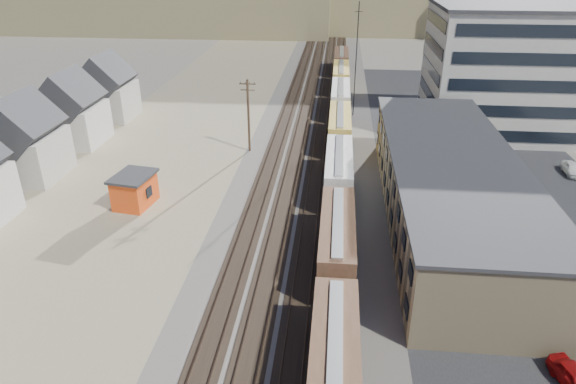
# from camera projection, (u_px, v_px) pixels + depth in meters

# --- Properties ---
(ballast_bed) EXTENTS (18.00, 200.00, 0.06)m
(ballast_bed) POSITION_uv_depth(u_px,v_px,m) (314.00, 134.00, 77.48)
(ballast_bed) COLOR #4C4742
(ballast_bed) RESTS_ON ground
(dirt_yard) EXTENTS (24.00, 180.00, 0.03)m
(dirt_yard) POSITION_uv_depth(u_px,v_px,m) (165.00, 153.00, 70.30)
(dirt_yard) COLOR #85775B
(dirt_yard) RESTS_ON ground
(asphalt_lot) EXTENTS (26.00, 120.00, 0.04)m
(asphalt_lot) POSITION_uv_depth(u_px,v_px,m) (489.00, 181.00, 62.13)
(asphalt_lot) COLOR #232326
(asphalt_lot) RESTS_ON ground
(rail_tracks) EXTENTS (11.40, 200.00, 0.24)m
(rail_tracks) POSITION_uv_depth(u_px,v_px,m) (310.00, 133.00, 77.49)
(rail_tracks) COLOR black
(rail_tracks) RESTS_ON ground
(freight_train) EXTENTS (3.00, 119.74, 4.46)m
(freight_train) POSITION_uv_depth(u_px,v_px,m) (339.00, 146.00, 65.17)
(freight_train) COLOR black
(freight_train) RESTS_ON ground
(warehouse) EXTENTS (12.40, 40.40, 7.25)m
(warehouse) POSITION_uv_depth(u_px,v_px,m) (449.00, 187.00, 52.21)
(warehouse) COLOR tan
(warehouse) RESTS_ON ground
(office_tower) EXTENTS (22.60, 18.60, 18.45)m
(office_tower) POSITION_uv_depth(u_px,v_px,m) (507.00, 69.00, 75.41)
(office_tower) COLOR #9E998E
(office_tower) RESTS_ON ground
(utility_pole_north) EXTENTS (2.20, 0.32, 10.00)m
(utility_pole_north) POSITION_uv_depth(u_px,v_px,m) (248.00, 114.00, 68.77)
(utility_pole_north) COLOR #382619
(utility_pole_north) RESTS_ON ground
(radio_mast) EXTENTS (1.20, 0.16, 18.00)m
(radio_mast) POSITION_uv_depth(u_px,v_px,m) (356.00, 60.00, 81.92)
(radio_mast) COLOR black
(radio_mast) RESTS_ON ground
(maintenance_shed) EXTENTS (4.53, 5.46, 3.61)m
(maintenance_shed) POSITION_uv_depth(u_px,v_px,m) (135.00, 190.00, 55.70)
(maintenance_shed) COLOR #EF4B16
(maintenance_shed) RESTS_ON ground
(parked_car_red) EXTENTS (2.80, 4.56, 1.45)m
(parked_car_red) POSITION_uv_depth(u_px,v_px,m) (576.00, 380.00, 32.94)
(parked_car_red) COLOR #AE1011
(parked_car_red) RESTS_ON ground
(parked_car_blue) EXTENTS (3.66, 5.34, 1.36)m
(parked_car_blue) POSITION_uv_depth(u_px,v_px,m) (479.00, 121.00, 80.71)
(parked_car_blue) COLOR navy
(parked_car_blue) RESTS_ON ground
(parked_car_far) EXTENTS (2.06, 4.41, 1.46)m
(parked_car_far) POSITION_uv_depth(u_px,v_px,m) (572.00, 169.00, 63.62)
(parked_car_far) COLOR white
(parked_car_far) RESTS_ON ground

